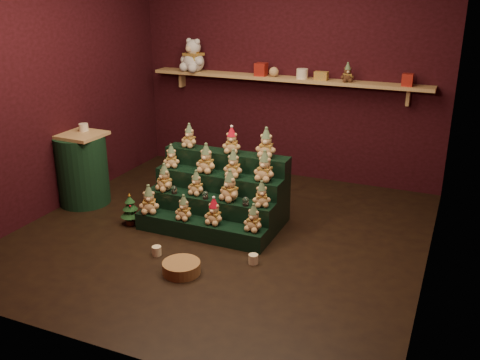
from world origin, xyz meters
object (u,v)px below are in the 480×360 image
at_px(snow_globe_c, 246,201).
at_px(mini_christmas_tree, 130,209).
at_px(riser_tier_front, 200,229).
at_px(wicker_basket, 181,268).
at_px(mug_left, 157,251).
at_px(mug_right, 253,259).
at_px(brown_bear, 347,73).
at_px(snow_globe_a, 174,190).
at_px(snow_globe_b, 205,195).
at_px(side_table, 82,169).
at_px(white_bear, 193,51).

height_order(snow_globe_c, mini_christmas_tree, snow_globe_c).
xyz_separation_m(riser_tier_front, wicker_basket, (0.18, -0.70, -0.04)).
bearing_deg(riser_tier_front, mug_left, -111.77).
xyz_separation_m(mug_right, brown_bear, (0.26, 2.29, 1.38)).
bearing_deg(mug_right, wicker_basket, -141.58).
height_order(snow_globe_a, snow_globe_b, snow_globe_a).
bearing_deg(riser_tier_front, snow_globe_a, 156.82).
bearing_deg(snow_globe_a, mug_right, -22.56).
bearing_deg(riser_tier_front, side_table, 170.37).
bearing_deg(mug_right, mug_left, -166.58).
distance_m(mini_christmas_tree, white_bear, 2.48).
distance_m(riser_tier_front, snow_globe_c, 0.56).
relative_size(snow_globe_a, mug_right, 0.94).
bearing_deg(wicker_basket, brown_bear, 73.99).
relative_size(riser_tier_front, side_table, 1.66).
height_order(mug_left, wicker_basket, wicker_basket).
bearing_deg(side_table, snow_globe_b, -2.03).
height_order(snow_globe_a, mini_christmas_tree, snow_globe_a).
relative_size(snow_globe_b, mug_left, 0.92).
bearing_deg(white_bear, snow_globe_a, -52.55).
xyz_separation_m(mini_christmas_tree, mug_left, (0.62, -0.48, -0.13)).
distance_m(side_table, brown_bear, 3.29).
bearing_deg(snow_globe_c, riser_tier_front, -159.77).
height_order(snow_globe_b, mug_left, snow_globe_b).
xyz_separation_m(mug_left, brown_bear, (1.16, 2.51, 1.39)).
bearing_deg(snow_globe_c, mini_christmas_tree, -171.94).
height_order(mug_right, white_bear, white_bear).
xyz_separation_m(side_table, mini_christmas_tree, (0.84, -0.30, -0.24)).
xyz_separation_m(snow_globe_a, mug_right, (1.07, -0.45, -0.36)).
height_order(snow_globe_c, mug_right, snow_globe_c).
bearing_deg(snow_globe_b, side_table, 175.78).
bearing_deg(wicker_basket, mug_left, 152.33).
height_order(side_table, white_bear, white_bear).
distance_m(mini_christmas_tree, wicker_basket, 1.21).
bearing_deg(wicker_basket, mini_christmas_tree, 145.57).
bearing_deg(mug_left, white_bear, 109.64).
bearing_deg(riser_tier_front, white_bear, 118.61).
bearing_deg(white_bear, brown_bear, 16.12).
bearing_deg(snow_globe_a, wicker_basket, -57.27).
bearing_deg(side_table, brown_bear, 35.61).
distance_m(snow_globe_c, brown_bear, 2.18).
distance_m(mini_christmas_tree, mug_left, 0.79).
height_order(mini_christmas_tree, mug_left, mini_christmas_tree).
distance_m(snow_globe_b, mini_christmas_tree, 0.86).
xyz_separation_m(snow_globe_c, mug_right, (0.27, -0.45, -0.36)).
xyz_separation_m(side_table, mug_right, (2.36, -0.57, -0.37)).
distance_m(wicker_basket, white_bear, 3.36).
bearing_deg(snow_globe_c, snow_globe_a, -180.00).
distance_m(snow_globe_b, mug_left, 0.77).
xyz_separation_m(mug_right, wicker_basket, (-0.52, -0.41, 0.01)).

